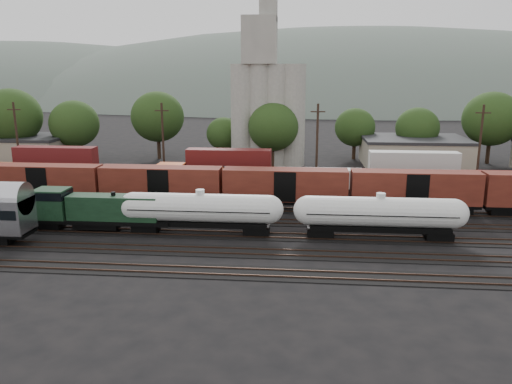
# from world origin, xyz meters

# --- Properties ---
(ground) EXTENTS (600.00, 600.00, 0.00)m
(ground) POSITION_xyz_m (0.00, 0.00, 0.00)
(ground) COLOR black
(tracks) EXTENTS (180.00, 33.20, 0.20)m
(tracks) POSITION_xyz_m (0.00, 0.00, 0.05)
(tracks) COLOR black
(tracks) RESTS_ON ground
(green_locomotive) EXTENTS (16.09, 2.84, 4.26)m
(green_locomotive) POSITION_xyz_m (-12.76, -5.00, 2.44)
(green_locomotive) COLOR black
(green_locomotive) RESTS_ON ground
(tank_car_a) EXTENTS (17.24, 3.09, 4.52)m
(tank_car_a) POSITION_xyz_m (-0.69, -5.00, 2.68)
(tank_car_a) COLOR white
(tank_car_a) RESTS_ON ground
(tank_car_b) EXTENTS (17.37, 3.11, 4.55)m
(tank_car_b) POSITION_xyz_m (17.62, -5.00, 2.70)
(tank_car_b) COLOR white
(tank_car_b) RESTS_ON ground
(orange_locomotive) EXTENTS (17.54, 2.92, 4.38)m
(orange_locomotive) POSITION_xyz_m (-3.36, 10.00, 2.50)
(orange_locomotive) COLOR black
(orange_locomotive) RESTS_ON ground
(boxcar_string) EXTENTS (153.60, 2.90, 4.20)m
(boxcar_string) POSITION_xyz_m (0.06, 5.00, 3.12)
(boxcar_string) COLOR black
(boxcar_string) RESTS_ON ground
(container_wall) EXTENTS (160.00, 2.60, 5.80)m
(container_wall) POSITION_xyz_m (-7.10, 15.00, 2.63)
(container_wall) COLOR black
(container_wall) RESTS_ON ground
(grain_silo) EXTENTS (13.40, 5.00, 29.00)m
(grain_silo) POSITION_xyz_m (3.28, 36.00, 11.26)
(grain_silo) COLOR #A19E93
(grain_silo) RESTS_ON ground
(industrial_sheds) EXTENTS (119.38, 17.26, 5.10)m
(industrial_sheds) POSITION_xyz_m (6.63, 35.25, 2.56)
(industrial_sheds) COLOR #9E937F
(industrial_sheds) RESTS_ON ground
(tree_band) EXTENTS (167.15, 22.10, 14.52)m
(tree_band) POSITION_xyz_m (-3.15, 38.51, 7.62)
(tree_band) COLOR black
(tree_band) RESTS_ON ground
(utility_poles) EXTENTS (122.20, 0.36, 12.00)m
(utility_poles) POSITION_xyz_m (0.00, 22.00, 6.21)
(utility_poles) COLOR black
(utility_poles) RESTS_ON ground
(distant_hills) EXTENTS (860.00, 286.00, 130.00)m
(distant_hills) POSITION_xyz_m (23.92, 260.00, -20.56)
(distant_hills) COLOR #59665B
(distant_hills) RESTS_ON ground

